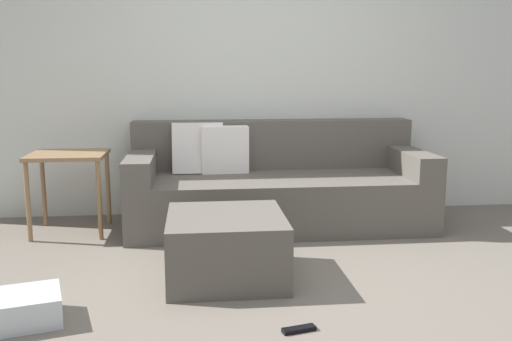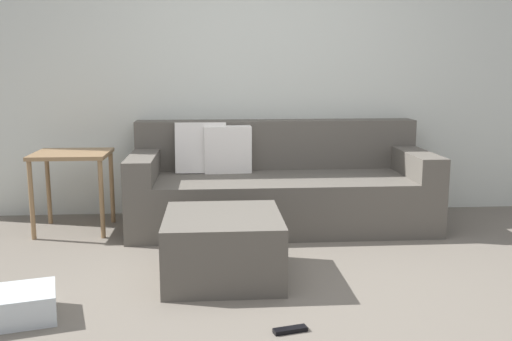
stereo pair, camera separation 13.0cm
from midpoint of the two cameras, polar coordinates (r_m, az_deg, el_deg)
ground_plane at (r=3.34m, az=4.33°, el=-12.69°), size 7.56×7.56×0.00m
wall_back at (r=5.15m, az=0.99°, el=10.79°), size 5.82×0.10×2.70m
couch_sectional at (r=4.80m, az=2.97°, el=-1.59°), size 2.43×0.99×0.85m
ottoman at (r=3.59m, az=-2.26°, el=-7.54°), size 0.72×0.75×0.40m
storage_bin at (r=3.28m, az=-21.90°, el=-12.39°), size 0.49×0.43×0.15m
side_table at (r=4.74m, az=-17.10°, el=0.59°), size 0.58×0.52×0.64m
remote_near_ottoman at (r=2.96m, az=4.73°, el=-15.55°), size 0.18×0.09×0.02m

